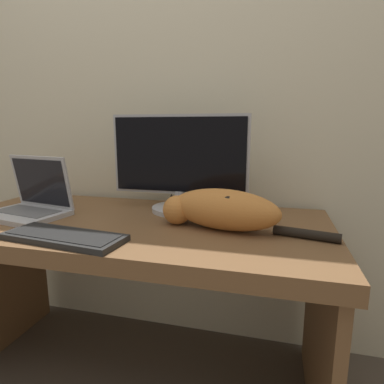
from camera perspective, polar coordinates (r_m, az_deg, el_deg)
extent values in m
cube|color=beige|center=(1.65, -4.90, 19.36)|extent=(6.40, 0.06, 2.60)
cube|color=brown|center=(1.30, -10.61, -6.20)|extent=(1.53, 0.72, 0.06)
cube|color=brown|center=(1.36, 21.75, -22.68)|extent=(0.04, 0.67, 0.65)
cylinder|color=#B2B2B7|center=(1.41, -2.25, -2.99)|extent=(0.24, 0.24, 0.02)
cylinder|color=#B2B2B7|center=(1.40, -2.27, -1.23)|extent=(0.04, 0.04, 0.07)
cube|color=#B2B2B7|center=(1.37, -2.26, 6.64)|extent=(0.59, 0.02, 0.34)
cube|color=black|center=(1.36, -2.39, 6.60)|extent=(0.57, 0.01, 0.31)
cube|color=#B7B7BC|center=(1.48, -27.66, -3.56)|extent=(0.36, 0.28, 0.02)
cube|color=slate|center=(1.49, -27.29, -3.03)|extent=(0.28, 0.17, 0.00)
cube|color=#B7B7BC|center=(1.52, -25.22, 1.65)|extent=(0.32, 0.10, 0.22)
cube|color=black|center=(1.51, -25.37, 1.59)|extent=(0.29, 0.08, 0.20)
cube|color=black|center=(1.13, -21.82, -7.45)|extent=(0.42, 0.19, 0.02)
cube|color=black|center=(1.13, -21.86, -6.91)|extent=(0.39, 0.16, 0.00)
ellipsoid|color=#C67A38|center=(1.15, 5.69, -3.09)|extent=(0.43, 0.23, 0.15)
ellipsoid|color=black|center=(1.13, 6.69, -1.23)|extent=(0.20, 0.15, 0.06)
sphere|color=#C67A38|center=(1.21, -2.62, -3.18)|extent=(0.11, 0.11, 0.11)
cone|color=black|center=(1.21, -3.66, -0.98)|extent=(0.03, 0.03, 0.03)
cone|color=black|center=(1.19, -1.61, -1.21)|extent=(0.03, 0.03, 0.03)
cylinder|color=black|center=(1.12, 19.65, -7.05)|extent=(0.21, 0.08, 0.03)
cube|color=#2D6BB7|center=(1.38, 11.67, -3.07)|extent=(0.04, 0.04, 0.04)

